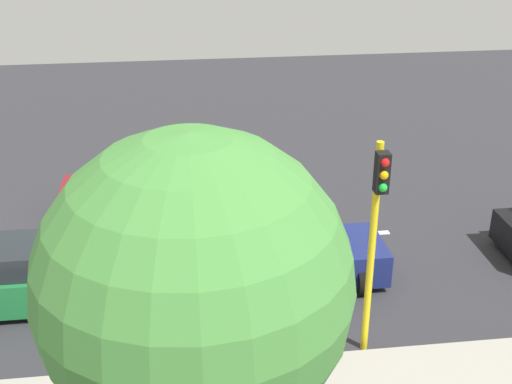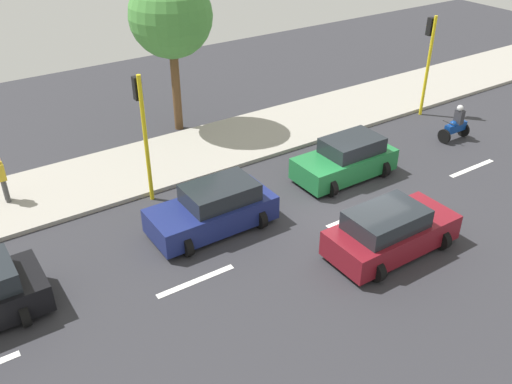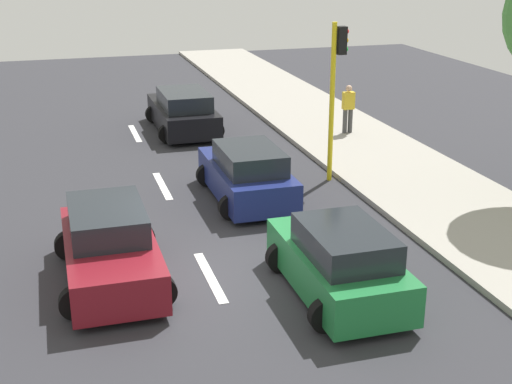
# 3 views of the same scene
# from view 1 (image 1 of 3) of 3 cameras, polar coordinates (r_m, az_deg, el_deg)

# --- Properties ---
(ground_plane) EXTENTS (40.00, 60.00, 0.10)m
(ground_plane) POSITION_cam_1_polar(r_m,az_deg,el_deg) (17.98, -11.37, -4.87)
(ground_plane) COLOR #2D2D33
(lane_stripe_mid) EXTENTS (0.20, 2.40, 0.01)m
(lane_stripe_mid) POSITION_cam_1_polar(r_m,az_deg,el_deg) (17.95, -11.38, -4.71)
(lane_stripe_mid) COLOR white
(lane_stripe_mid) RESTS_ON ground
(lane_stripe_south) EXTENTS (0.20, 2.40, 0.01)m
(lane_stripe_south) POSITION_cam_1_polar(r_m,az_deg,el_deg) (18.42, 7.57, -3.60)
(lane_stripe_south) COLOR white
(lane_stripe_south) RESTS_ON ground
(car_dark_blue) EXTENTS (2.18, 4.01, 1.52)m
(car_dark_blue) POSITION_cam_1_polar(r_m,az_deg,el_deg) (16.01, 3.35, -5.20)
(car_dark_blue) COLOR navy
(car_dark_blue) RESTS_ON ground
(car_maroon) EXTENTS (2.19, 4.10, 1.52)m
(car_maroon) POSITION_cam_1_polar(r_m,az_deg,el_deg) (19.34, -9.84, 0.03)
(car_maroon) COLOR maroon
(car_maroon) RESTS_ON ground
(car_green) EXTENTS (2.12, 3.83, 1.52)m
(car_green) POSITION_cam_1_polar(r_m,az_deg,el_deg) (15.89, -17.44, -6.70)
(car_green) COLOR #1E7238
(car_green) RESTS_ON ground
(traffic_light_midblock) EXTENTS (0.49, 0.24, 4.50)m
(traffic_light_midblock) POSITION_cam_1_polar(r_m,az_deg,el_deg) (12.74, 10.01, -2.58)
(traffic_light_midblock) COLOR yellow
(traffic_light_midblock) RESTS_ON ground
(street_tree_south) EXTENTS (3.36, 3.36, 6.55)m
(street_tree_south) POSITION_cam_1_polar(r_m,az_deg,el_deg) (7.20, -5.17, -7.97)
(street_tree_south) COLOR brown
(street_tree_south) RESTS_ON ground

